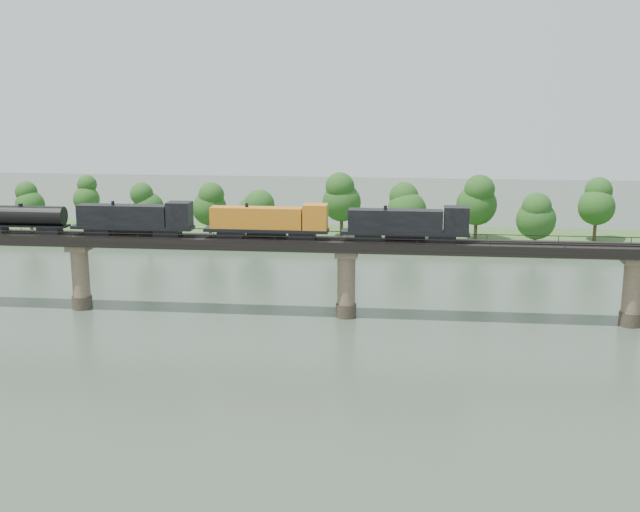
# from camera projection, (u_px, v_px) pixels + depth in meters

# --- Properties ---
(ground) EXTENTS (400.00, 400.00, 0.00)m
(ground) POSITION_uv_depth(u_px,v_px,m) (325.00, 395.00, 87.92)
(ground) COLOR #334134
(ground) RESTS_ON ground
(far_bank) EXTENTS (300.00, 24.00, 1.60)m
(far_bank) POSITION_uv_depth(u_px,v_px,m) (366.00, 239.00, 170.25)
(far_bank) COLOR #2F5221
(far_bank) RESTS_ON ground
(bridge) EXTENTS (236.00, 30.00, 11.50)m
(bridge) POSITION_uv_depth(u_px,v_px,m) (346.00, 280.00, 115.86)
(bridge) COLOR #473A2D
(bridge) RESTS_ON ground
(bridge_superstructure) EXTENTS (220.00, 4.90, 0.75)m
(bridge_superstructure) POSITION_uv_depth(u_px,v_px,m) (347.00, 238.00, 114.49)
(bridge_superstructure) COLOR black
(bridge_superstructure) RESTS_ON bridge
(far_treeline) EXTENTS (289.06, 17.54, 13.60)m
(far_treeline) POSITION_uv_depth(u_px,v_px,m) (325.00, 204.00, 165.04)
(far_treeline) COLOR #382619
(far_treeline) RESTS_ON far_bank
(freight_train) EXTENTS (73.00, 2.84, 5.02)m
(freight_train) POSITION_uv_depth(u_px,v_px,m) (222.00, 221.00, 115.95)
(freight_train) COLOR black
(freight_train) RESTS_ON bridge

